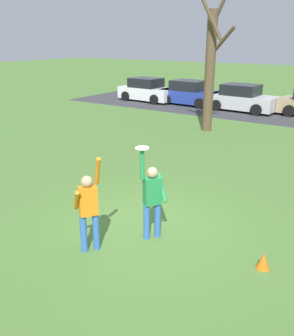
{
  "coord_description": "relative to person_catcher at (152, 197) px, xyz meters",
  "views": [
    {
      "loc": [
        4.18,
        -6.23,
        4.15
      ],
      "look_at": [
        -0.0,
        0.04,
        1.44
      ],
      "focal_mm": 38.4,
      "sensor_mm": 36.0,
      "label": 1
    }
  ],
  "objects": [
    {
      "name": "person_catcher",
      "position": [
        0.0,
        0.0,
        0.0
      ],
      "size": [
        0.53,
        0.58,
        2.08
      ],
      "rotation": [
        0.0,
        0.0,
        -2.18
      ],
      "color": "#3366B7",
      "rests_on": "ground_plane"
    },
    {
      "name": "parked_car_blue",
      "position": [
        -7.29,
        15.84,
        -0.25
      ],
      "size": [
        4.21,
        2.26,
        1.59
      ],
      "rotation": [
        0.0,
        0.0,
        -0.07
      ],
      "color": "#233893",
      "rests_on": "ground_plane"
    },
    {
      "name": "bare_tree_tall",
      "position": [
        -3.22,
        9.86,
        2.0
      ],
      "size": [
        1.47,
        1.69,
        6.5
      ],
      "color": "brown",
      "rests_on": "ground_plane"
    },
    {
      "name": "parked_car_white",
      "position": [
        -10.52,
        15.57,
        -0.25
      ],
      "size": [
        4.21,
        2.26,
        1.59
      ],
      "rotation": [
        0.0,
        0.0,
        -0.07
      ],
      "color": "white",
      "rests_on": "ground_plane"
    },
    {
      "name": "parking_strip",
      "position": [
        -1.44,
        15.91,
        -0.98
      ],
      "size": [
        28.2,
        6.4,
        0.01
      ],
      "primitive_type": "cube",
      "color": "#38383D",
      "rests_on": "ground_plane"
    },
    {
      "name": "frisbee_disc",
      "position": [
        -0.13,
        -0.18,
        1.11
      ],
      "size": [
        0.28,
        0.28,
        0.02
      ],
      "primitive_type": "cylinder",
      "color": "white",
      "rests_on": "person_catcher"
    },
    {
      "name": "field_cone_orange",
      "position": [
        2.39,
        0.21,
        -0.82
      ],
      "size": [
        0.26,
        0.26,
        0.32
      ],
      "primitive_type": "cone",
      "color": "orange",
      "rests_on": "ground_plane"
    },
    {
      "name": "person_defender",
      "position": [
        -0.79,
        -1.13,
        -0.0
      ],
      "size": [
        0.63,
        0.66,
        2.04
      ],
      "rotation": [
        0.0,
        0.0,
        0.96
      ],
      "color": "#3366B7",
      "rests_on": "ground_plane"
    },
    {
      "name": "ground_plane",
      "position": [
        -0.39,
        0.35,
        -0.98
      ],
      "size": [
        120.0,
        120.0,
        0.0
      ],
      "primitive_type": "plane",
      "color": "#4C7533"
    },
    {
      "name": "parked_car_silver",
      "position": [
        -3.62,
        15.64,
        -0.25
      ],
      "size": [
        4.21,
        2.26,
        1.59
      ],
      "rotation": [
        0.0,
        0.0,
        -0.07
      ],
      "color": "#BCBCC1",
      "rests_on": "ground_plane"
    }
  ]
}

